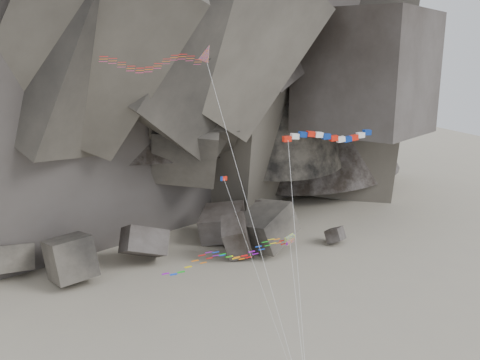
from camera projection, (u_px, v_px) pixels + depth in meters
name	position (u px, v px, depth m)	size (l,w,h in m)	color
boulder_field	(112.00, 246.00, 81.48)	(72.75, 19.17, 8.34)	#47423F
delta_kite	(149.00, 62.00, 48.17)	(13.65, 16.44, 30.95)	red
banner_kite	(329.00, 137.00, 54.28)	(13.80, 13.76, 22.45)	red
parafoil_kite	(225.00, 255.00, 49.97)	(14.31, 11.40, 12.66)	#CFF60D
pennant_kite	(239.00, 224.00, 46.01)	(4.61, 8.83, 19.85)	red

